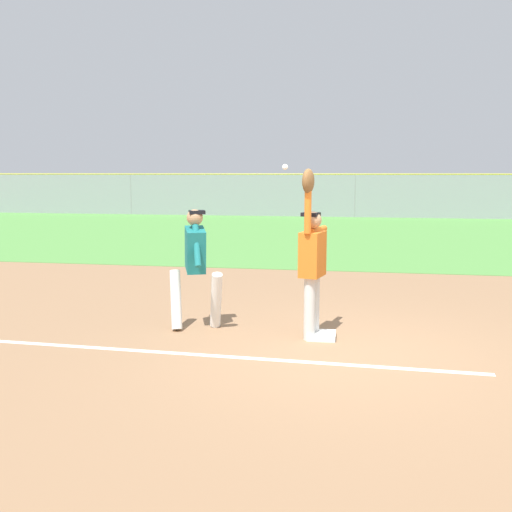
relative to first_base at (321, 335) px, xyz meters
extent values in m
plane|color=#936D4C|center=(0.24, -0.59, -0.04)|extent=(73.43, 73.43, 0.00)
cube|color=#549342|center=(0.24, 13.85, -0.04)|extent=(47.40, 16.64, 0.01)
cube|color=white|center=(-4.00, -0.90, -0.04)|extent=(12.00, 0.56, 0.01)
cube|color=white|center=(0.00, 0.00, 0.00)|extent=(0.39, 0.39, 0.08)
cylinder|color=silver|center=(-0.11, 0.10, 0.39)|extent=(0.18, 0.18, 0.85)
cylinder|color=silver|center=(-0.16, -0.09, 0.39)|extent=(0.18, 0.18, 0.85)
cube|color=orange|center=(-0.14, 0.01, 1.11)|extent=(0.35, 0.49, 0.60)
sphere|color=tan|center=(-0.14, 0.01, 1.56)|extent=(0.28, 0.28, 0.23)
cube|color=black|center=(-0.17, 0.01, 1.64)|extent=(0.26, 0.24, 0.05)
cylinder|color=orange|center=(-0.19, -0.21, 1.72)|extent=(0.11, 0.11, 0.62)
cylinder|color=orange|center=(-0.09, 0.22, 1.41)|extent=(0.23, 0.62, 0.09)
ellipsoid|color=brown|center=(-0.19, -0.21, 2.08)|extent=(0.20, 0.30, 0.32)
cylinder|color=white|center=(-1.52, 0.20, 0.38)|extent=(0.30, 0.46, 0.85)
cylinder|color=white|center=(-2.10, 0.15, 0.38)|extent=(0.30, 0.46, 0.85)
cube|color=#197272|center=(-1.81, 0.18, 1.11)|extent=(0.43, 0.58, 0.66)
sphere|color=tan|center=(-1.81, 0.18, 1.56)|extent=(0.30, 0.30, 0.23)
cube|color=black|center=(-1.78, 0.19, 1.64)|extent=(0.28, 0.27, 0.05)
cylinder|color=#197272|center=(-1.89, 0.38, 1.19)|extent=(0.23, 0.41, 0.58)
cylinder|color=#197272|center=(-1.73, -0.03, 1.19)|extent=(0.23, 0.41, 0.58)
sphere|color=white|center=(-0.49, -0.16, 2.26)|extent=(0.07, 0.07, 0.07)
cube|color=#93999E|center=(0.24, 22.17, 1.02)|extent=(47.40, 0.06, 2.12)
cylinder|color=yellow|center=(0.24, 22.17, 2.11)|extent=(47.40, 0.06, 0.06)
cylinder|color=gray|center=(-11.61, 22.17, 1.02)|extent=(0.08, 0.08, 2.12)
cylinder|color=gray|center=(0.24, 22.17, 1.02)|extent=(0.08, 0.08, 2.12)
cube|color=white|center=(-7.11, 26.18, 0.53)|extent=(4.47, 2.08, 0.55)
cube|color=#2D333D|center=(-7.11, 26.18, 1.01)|extent=(2.27, 1.84, 0.40)
cylinder|color=black|center=(-5.62, 27.07, 0.26)|extent=(0.61, 0.24, 0.60)
cylinder|color=black|center=(-5.70, 25.17, 0.26)|extent=(0.61, 0.24, 0.60)
cylinder|color=black|center=(-8.52, 27.19, 0.26)|extent=(0.61, 0.24, 0.60)
cylinder|color=black|center=(-8.60, 25.29, 0.26)|extent=(0.61, 0.24, 0.60)
cube|color=#1E6B33|center=(-0.08, 25.76, 0.53)|extent=(4.51, 2.18, 0.55)
cube|color=#2D333D|center=(-0.08, 25.76, 1.01)|extent=(2.31, 1.89, 0.40)
cylinder|color=black|center=(1.31, 26.80, 0.26)|extent=(0.61, 0.26, 0.60)
cylinder|color=black|center=(1.43, 24.90, 0.26)|extent=(0.61, 0.26, 0.60)
cylinder|color=black|center=(-1.59, 26.61, 0.26)|extent=(0.61, 0.26, 0.60)
cylinder|color=black|center=(-1.46, 24.71, 0.26)|extent=(0.61, 0.26, 0.60)
cube|color=black|center=(6.12, 25.66, 0.53)|extent=(4.52, 2.19, 0.55)
cube|color=#2D333D|center=(6.12, 25.66, 1.01)|extent=(2.31, 1.89, 0.40)
cylinder|color=black|center=(7.50, 26.71, 0.26)|extent=(0.61, 0.26, 0.60)
cylinder|color=black|center=(7.63, 24.81, 0.26)|extent=(0.61, 0.26, 0.60)
cylinder|color=black|center=(4.61, 26.51, 0.26)|extent=(0.61, 0.26, 0.60)
cylinder|color=black|center=(4.74, 24.62, 0.26)|extent=(0.61, 0.26, 0.60)
camera|label=1|loc=(0.46, -7.75, 2.19)|focal=41.15mm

